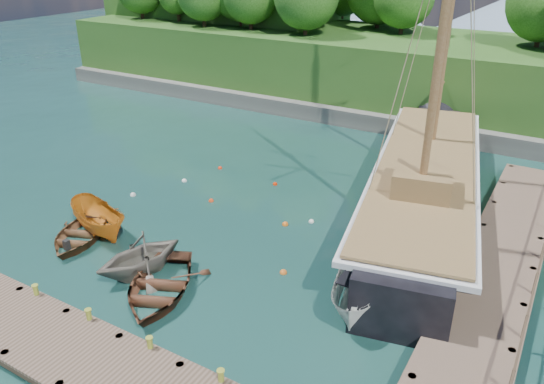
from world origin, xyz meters
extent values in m
plane|color=#14362E|center=(0.00, 0.00, 0.00)|extent=(160.00, 160.00, 0.00)
cube|color=#4C3B2E|center=(2.00, -6.50, 0.54)|extent=(20.00, 3.20, 0.12)
cube|color=#31271D|center=(2.00, -6.50, 0.38)|extent=(20.00, 3.20, 0.20)
cube|color=#4C3B2E|center=(11.50, 7.00, 0.54)|extent=(3.20, 24.00, 0.12)
cube|color=#31271D|center=(11.50, 7.00, 0.38)|extent=(3.20, 24.00, 0.20)
cylinder|color=#31271D|center=(10.20, 18.70, 0.05)|extent=(0.28, 0.28, 1.10)
cylinder|color=olive|center=(-4.00, -5.10, 0.00)|extent=(0.26, 0.26, 0.45)
cylinder|color=olive|center=(-1.00, -5.10, 0.00)|extent=(0.26, 0.26, 0.45)
cylinder|color=olive|center=(2.00, -5.10, 0.00)|extent=(0.26, 0.26, 0.45)
imported|color=brown|center=(-6.72, -0.64, 0.00)|extent=(4.59, 5.26, 0.91)
imported|color=slate|center=(-2.13, -1.22, 0.00)|extent=(4.48, 4.83, 2.09)
imported|color=#502E1D|center=(-0.39, -2.01, 0.00)|extent=(5.47, 6.21, 1.07)
imported|color=orange|center=(-6.31, 0.36, 0.00)|extent=(4.87, 3.10, 1.76)
imported|color=silver|center=(7.00, 1.31, 0.00)|extent=(2.93, 5.00, 1.82)
cube|color=black|center=(6.81, 11.02, 0.85)|extent=(8.27, 16.70, 3.32)
cube|color=black|center=(4.77, 21.09, 0.85)|extent=(3.80, 5.49, 2.99)
cube|color=black|center=(8.63, 2.07, 0.85)|extent=(4.38, 4.75, 3.16)
cube|color=silver|center=(6.81, 11.02, 2.45)|extent=(9.31, 21.63, 0.25)
cube|color=brown|center=(6.81, 11.02, 2.70)|extent=(8.77, 21.09, 0.12)
cube|color=brown|center=(7.49, 7.67, 3.30)|extent=(3.14, 3.46, 1.20)
cylinder|color=brown|center=(4.04, 24.66, 3.90)|extent=(1.61, 6.81, 1.69)
cylinder|color=brown|center=(7.63, 7.00, 10.81)|extent=(0.36, 0.36, 16.23)
sphere|color=silver|center=(-8.07, 4.43, 0.00)|extent=(0.34, 0.34, 0.34)
sphere|color=red|center=(-3.73, 6.11, 0.00)|extent=(0.30, 0.30, 0.30)
sphere|color=orange|center=(1.22, 5.85, 0.00)|extent=(0.33, 0.33, 0.33)
sphere|color=white|center=(2.25, 6.80, 0.00)|extent=(0.29, 0.29, 0.29)
sphere|color=red|center=(-6.09, 10.26, 0.00)|extent=(0.28, 0.28, 0.28)
sphere|color=red|center=(-1.76, 9.91, 0.00)|extent=(0.28, 0.28, 0.28)
sphere|color=white|center=(-6.79, 7.50, 0.00)|extent=(0.31, 0.31, 0.31)
sphere|color=orange|center=(3.30, 1.96, 0.00)|extent=(0.33, 0.33, 0.33)
cube|color=#474744|center=(-8.00, 24.00, 0.60)|extent=(50.00, 4.00, 1.40)
cube|color=#204515|center=(-8.00, 30.00, 3.00)|extent=(50.00, 14.00, 6.00)
cube|color=#204515|center=(-22.00, 34.00, 5.00)|extent=(24.00, 12.00, 10.00)
cylinder|color=#382616|center=(-16.10, 28.11, 6.70)|extent=(0.36, 0.36, 1.40)
cylinder|color=#382616|center=(-14.18, 26.81, 6.70)|extent=(0.36, 0.36, 1.40)
cylinder|color=#382616|center=(-27.79, 27.27, 6.70)|extent=(0.36, 0.36, 1.40)
cylinder|color=#382616|center=(-20.73, 34.78, 6.70)|extent=(0.36, 0.36, 1.40)
cylinder|color=#382616|center=(-25.58, 30.32, 6.70)|extent=(0.36, 0.36, 1.40)
cylinder|color=#382616|center=(-1.61, 31.21, 6.70)|extent=(0.36, 0.36, 1.40)
cylinder|color=#382616|center=(-21.53, 35.53, 6.70)|extent=(0.36, 0.36, 1.40)
cylinder|color=#382616|center=(-10.15, 30.20, 6.70)|extent=(0.36, 0.36, 1.40)
cylinder|color=#382616|center=(-4.58, 33.35, 6.70)|extent=(0.36, 0.36, 1.40)
cylinder|color=#382616|center=(-8.51, 26.55, 6.70)|extent=(0.36, 0.36, 1.40)
cylinder|color=#382616|center=(9.27, 30.39, 6.70)|extent=(0.36, 0.36, 1.40)
cylinder|color=#382616|center=(-10.01, 37.76, 6.70)|extent=(0.36, 0.36, 1.40)
cylinder|color=#382616|center=(-28.21, 35.82, 6.70)|extent=(0.36, 0.36, 1.40)
cylinder|color=#382616|center=(-17.91, 31.40, 6.70)|extent=(0.36, 0.36, 1.40)
cylinder|color=#382616|center=(-23.27, 27.64, 6.70)|extent=(0.36, 0.36, 1.40)
cylinder|color=#382616|center=(-19.61, 31.47, 6.70)|extent=(0.36, 0.36, 1.40)
cylinder|color=#382616|center=(-5.73, 38.37, 6.70)|extent=(0.36, 0.36, 1.40)
cylinder|color=#382616|center=(-11.90, 31.02, 6.70)|extent=(0.36, 0.36, 1.40)
cylinder|color=#382616|center=(-22.89, 29.25, 6.70)|extent=(0.36, 0.36, 1.40)
cylinder|color=#382616|center=(-18.91, 26.06, 6.70)|extent=(0.36, 0.36, 1.40)
cone|color=#728CA5|center=(5.00, 70.00, 4.00)|extent=(32.00, 32.00, 8.00)
camera|label=1|loc=(12.86, -15.20, 13.33)|focal=35.00mm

